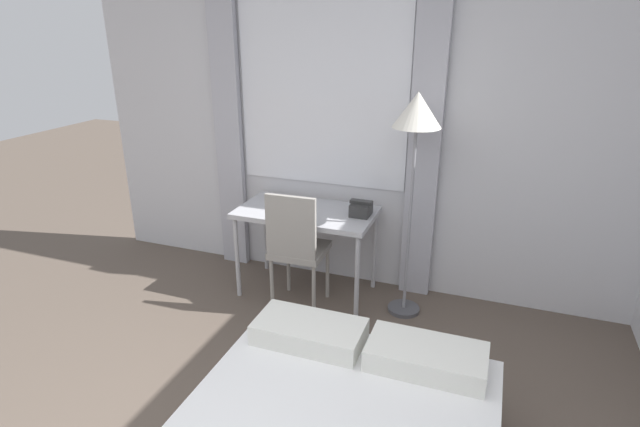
{
  "coord_description": "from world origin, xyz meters",
  "views": [
    {
      "loc": [
        0.92,
        -1.09,
        2.11
      ],
      "look_at": [
        -0.19,
        1.93,
        0.88
      ],
      "focal_mm": 28.0,
      "sensor_mm": 36.0,
      "label": 1
    }
  ],
  "objects": [
    {
      "name": "desk",
      "position": [
        -0.45,
        2.33,
        0.66
      ],
      "size": [
        1.08,
        0.6,
        0.73
      ],
      "color": "#B2B2B7",
      "rests_on": "ground_plane"
    },
    {
      "name": "wall_back_with_window",
      "position": [
        -0.06,
        2.7,
        1.35
      ],
      "size": [
        5.01,
        0.13,
        2.7
      ],
      "color": "silver",
      "rests_on": "ground_plane"
    },
    {
      "name": "desk_chair",
      "position": [
        -0.42,
        2.05,
        0.55
      ],
      "size": [
        0.41,
        0.41,
        0.97
      ],
      "rotation": [
        0.0,
        0.0,
        0.03
      ],
      "color": "gray",
      "rests_on": "ground_plane"
    },
    {
      "name": "standing_lamp",
      "position": [
        0.37,
        2.3,
        1.45
      ],
      "size": [
        0.34,
        0.34,
        1.68
      ],
      "color": "#4C4C51",
      "rests_on": "ground_plane"
    },
    {
      "name": "telephone",
      "position": [
        -0.02,
        2.37,
        0.78
      ],
      "size": [
        0.17,
        0.17,
        0.12
      ],
      "color": "#2D2D2D",
      "rests_on": "desk"
    },
    {
      "name": "book",
      "position": [
        -0.54,
        2.28,
        0.74
      ],
      "size": [
        0.31,
        0.24,
        0.02
      ],
      "rotation": [
        0.0,
        0.0,
        0.24
      ],
      "color": "#4C4238",
      "rests_on": "desk"
    }
  ]
}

